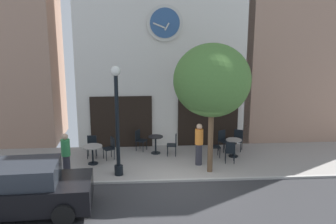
{
  "coord_description": "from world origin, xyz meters",
  "views": [
    {
      "loc": [
        -1.51,
        -12.8,
        5.71
      ],
      "look_at": [
        -0.49,
        2.01,
        2.05
      ],
      "focal_mm": 41.84,
      "sensor_mm": 36.0,
      "label": 1
    }
  ],
  "objects_px": {
    "cafe_table_leftmost": "(234,145)",
    "street_lamp": "(117,121)",
    "cafe_chair_right_end": "(92,145)",
    "cafe_chair_mid_row": "(140,139)",
    "pedestrian_green": "(66,155)",
    "cafe_chair_corner": "(111,146)",
    "pedestrian_orange": "(199,144)",
    "parked_car_black": "(17,189)",
    "cafe_table_center_right": "(156,142)",
    "cafe_chair_facing_wall": "(174,143)",
    "cafe_chair_curbside": "(238,138)",
    "cafe_chair_left_end": "(230,150)",
    "cafe_table_center_left": "(92,151)",
    "cafe_chair_near_tree": "(223,139)",
    "street_tree": "(212,81)",
    "cafe_chair_under_awning": "(213,145)"
  },
  "relations": [
    {
      "from": "cafe_table_center_right",
      "to": "cafe_chair_curbside",
      "type": "distance_m",
      "value": 3.59
    },
    {
      "from": "street_tree",
      "to": "cafe_chair_corner",
      "type": "bearing_deg",
      "value": 157.12
    },
    {
      "from": "cafe_chair_mid_row",
      "to": "parked_car_black",
      "type": "distance_m",
      "value": 6.48
    },
    {
      "from": "parked_car_black",
      "to": "pedestrian_orange",
      "type": "bearing_deg",
      "value": 30.81
    },
    {
      "from": "cafe_chair_right_end",
      "to": "cafe_chair_curbside",
      "type": "xyz_separation_m",
      "value": [
        6.24,
        0.43,
        0.0
      ]
    },
    {
      "from": "street_lamp",
      "to": "cafe_table_leftmost",
      "type": "relative_size",
      "value": 5.51
    },
    {
      "from": "pedestrian_green",
      "to": "cafe_table_center_left",
      "type": "bearing_deg",
      "value": 59.89
    },
    {
      "from": "cafe_chair_corner",
      "to": "pedestrian_green",
      "type": "distance_m",
      "value": 2.37
    },
    {
      "from": "pedestrian_orange",
      "to": "parked_car_black",
      "type": "height_order",
      "value": "pedestrian_orange"
    },
    {
      "from": "cafe_table_leftmost",
      "to": "cafe_chair_near_tree",
      "type": "bearing_deg",
      "value": 111.44
    },
    {
      "from": "cafe_table_center_left",
      "to": "cafe_chair_corner",
      "type": "xyz_separation_m",
      "value": [
        0.67,
        0.53,
        -0.02
      ]
    },
    {
      "from": "cafe_table_center_right",
      "to": "cafe_table_leftmost",
      "type": "height_order",
      "value": "cafe_table_center_right"
    },
    {
      "from": "pedestrian_green",
      "to": "parked_car_black",
      "type": "relative_size",
      "value": 0.38
    },
    {
      "from": "cafe_table_leftmost",
      "to": "street_lamp",
      "type": "bearing_deg",
      "value": -160.78
    },
    {
      "from": "cafe_chair_left_end",
      "to": "cafe_chair_curbside",
      "type": "bearing_deg",
      "value": 65.48
    },
    {
      "from": "cafe_table_center_right",
      "to": "cafe_chair_left_end",
      "type": "bearing_deg",
      "value": -24.86
    },
    {
      "from": "cafe_table_center_left",
      "to": "cafe_chair_under_awning",
      "type": "relative_size",
      "value": 0.87
    },
    {
      "from": "pedestrian_orange",
      "to": "pedestrian_green",
      "type": "xyz_separation_m",
      "value": [
        -4.94,
        -0.96,
        0.0
      ]
    },
    {
      "from": "cafe_table_center_right",
      "to": "street_lamp",
      "type": "bearing_deg",
      "value": -123.01
    },
    {
      "from": "cafe_table_center_right",
      "to": "cafe_chair_mid_row",
      "type": "bearing_deg",
      "value": 146.42
    },
    {
      "from": "street_tree",
      "to": "cafe_chair_curbside",
      "type": "distance_m",
      "value": 4.07
    },
    {
      "from": "cafe_chair_left_end",
      "to": "cafe_chair_curbside",
      "type": "relative_size",
      "value": 1.0
    },
    {
      "from": "cafe_table_center_right",
      "to": "cafe_chair_facing_wall",
      "type": "relative_size",
      "value": 0.84
    },
    {
      "from": "cafe_chair_near_tree",
      "to": "cafe_chair_under_awning",
      "type": "distance_m",
      "value": 0.96
    },
    {
      "from": "cafe_chair_curbside",
      "to": "pedestrian_green",
      "type": "xyz_separation_m",
      "value": [
        -6.89,
        -2.54,
        0.33
      ]
    },
    {
      "from": "street_lamp",
      "to": "parked_car_black",
      "type": "height_order",
      "value": "street_lamp"
    },
    {
      "from": "cafe_chair_under_awning",
      "to": "cafe_chair_corner",
      "type": "height_order",
      "value": "same"
    },
    {
      "from": "cafe_table_center_left",
      "to": "cafe_chair_near_tree",
      "type": "height_order",
      "value": "cafe_chair_near_tree"
    },
    {
      "from": "street_tree",
      "to": "cafe_table_leftmost",
      "type": "xyz_separation_m",
      "value": [
        1.26,
        1.54,
        -2.96
      ]
    },
    {
      "from": "cafe_chair_near_tree",
      "to": "street_lamp",
      "type": "bearing_deg",
      "value": -151.53
    },
    {
      "from": "cafe_chair_right_end",
      "to": "cafe_chair_mid_row",
      "type": "height_order",
      "value": "same"
    },
    {
      "from": "cafe_chair_near_tree",
      "to": "cafe_chair_left_end",
      "type": "relative_size",
      "value": 1.0
    },
    {
      "from": "cafe_chair_mid_row",
      "to": "cafe_table_leftmost",
      "type": "bearing_deg",
      "value": -15.14
    },
    {
      "from": "cafe_table_leftmost",
      "to": "cafe_chair_near_tree",
      "type": "xyz_separation_m",
      "value": [
        -0.29,
        0.75,
        0.03
      ]
    },
    {
      "from": "cafe_chair_near_tree",
      "to": "cafe_chair_curbside",
      "type": "bearing_deg",
      "value": 1.74
    },
    {
      "from": "cafe_chair_under_awning",
      "to": "pedestrian_orange",
      "type": "relative_size",
      "value": 0.54
    },
    {
      "from": "cafe_chair_near_tree",
      "to": "cafe_chair_mid_row",
      "type": "height_order",
      "value": "same"
    },
    {
      "from": "cafe_table_center_left",
      "to": "pedestrian_green",
      "type": "height_order",
      "value": "pedestrian_green"
    },
    {
      "from": "cafe_chair_corner",
      "to": "cafe_chair_curbside",
      "type": "distance_m",
      "value": 5.5
    },
    {
      "from": "cafe_chair_under_awning",
      "to": "parked_car_black",
      "type": "relative_size",
      "value": 0.2
    },
    {
      "from": "cafe_chair_right_end",
      "to": "cafe_chair_left_end",
      "type": "xyz_separation_m",
      "value": [
        5.55,
        -1.08,
        0.0
      ]
    },
    {
      "from": "cafe_table_center_right",
      "to": "cafe_chair_facing_wall",
      "type": "distance_m",
      "value": 0.8
    },
    {
      "from": "cafe_chair_right_end",
      "to": "cafe_chair_near_tree",
      "type": "height_order",
      "value": "same"
    },
    {
      "from": "pedestrian_green",
      "to": "parked_car_black",
      "type": "distance_m",
      "value": 2.74
    },
    {
      "from": "cafe_table_center_right",
      "to": "cafe_chair_mid_row",
      "type": "distance_m",
      "value": 0.82
    },
    {
      "from": "cafe_chair_under_awning",
      "to": "cafe_chair_mid_row",
      "type": "distance_m",
      "value": 3.22
    },
    {
      "from": "street_lamp",
      "to": "pedestrian_green",
      "type": "distance_m",
      "value": 2.21
    },
    {
      "from": "cafe_chair_facing_wall",
      "to": "cafe_chair_curbside",
      "type": "distance_m",
      "value": 2.88
    },
    {
      "from": "cafe_chair_corner",
      "to": "pedestrian_green",
      "type": "height_order",
      "value": "pedestrian_green"
    },
    {
      "from": "cafe_chair_corner",
      "to": "street_tree",
      "type": "bearing_deg",
      "value": -22.88
    }
  ]
}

